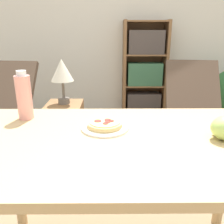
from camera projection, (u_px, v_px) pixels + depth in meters
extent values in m
cube|color=silver|center=(114.00, 23.00, 3.32)|extent=(8.00, 0.05, 2.60)
cube|color=tan|center=(125.00, 142.00, 0.99)|extent=(1.38, 0.79, 0.03)
cylinder|color=tan|center=(16.00, 175.00, 1.42)|extent=(0.06, 0.06, 0.73)
cylinder|color=white|center=(105.00, 127.00, 1.07)|extent=(0.22, 0.22, 0.01)
cylinder|color=#DBB26B|center=(105.00, 124.00, 1.07)|extent=(0.16, 0.16, 0.02)
cylinder|color=#EACC7A|center=(105.00, 122.00, 1.07)|extent=(0.14, 0.14, 0.00)
cylinder|color=#A83328|center=(111.00, 121.00, 1.07)|extent=(0.02, 0.02, 0.00)
cylinder|color=#A83328|center=(108.00, 120.00, 1.08)|extent=(0.03, 0.03, 0.00)
cylinder|color=#A83328|center=(98.00, 121.00, 1.07)|extent=(0.03, 0.03, 0.00)
cylinder|color=#A83328|center=(108.00, 122.00, 1.06)|extent=(0.03, 0.03, 0.00)
cylinder|color=#A83328|center=(106.00, 123.00, 1.04)|extent=(0.02, 0.02, 0.00)
sphere|color=#A8CC66|center=(224.00, 123.00, 0.99)|extent=(0.02, 0.02, 0.02)
sphere|color=#A8CC66|center=(223.00, 127.00, 0.99)|extent=(0.03, 0.03, 0.03)
sphere|color=#A8CC66|center=(222.00, 132.00, 0.97)|extent=(0.03, 0.03, 0.03)
sphere|color=#A8CC66|center=(215.00, 132.00, 1.00)|extent=(0.02, 0.02, 0.02)
cylinder|color=pink|center=(24.00, 98.00, 1.17)|extent=(0.07, 0.07, 0.22)
cylinder|color=white|center=(21.00, 73.00, 1.13)|extent=(0.05, 0.05, 0.02)
cube|color=slate|center=(4.00, 145.00, 2.49)|extent=(0.59, 0.61, 0.10)
cube|color=brown|center=(8.00, 89.00, 2.52)|extent=(0.62, 0.48, 0.55)
cube|color=slate|center=(191.00, 142.00, 2.56)|extent=(0.58, 0.60, 0.10)
cube|color=brown|center=(197.00, 118.00, 2.38)|extent=(0.62, 0.56, 0.14)
cube|color=brown|center=(192.00, 87.00, 2.59)|extent=(0.61, 0.47, 0.55)
cube|color=brown|center=(124.00, 70.00, 3.35)|extent=(0.04, 0.32, 1.33)
cube|color=brown|center=(165.00, 70.00, 3.35)|extent=(0.04, 0.32, 1.33)
cube|color=brown|center=(143.00, 68.00, 3.49)|extent=(0.61, 0.01, 1.33)
cube|color=brown|center=(142.00, 113.00, 3.56)|extent=(0.54, 0.30, 0.02)
cube|color=#4C423D|center=(143.00, 103.00, 3.48)|extent=(0.47, 0.22, 0.31)
cube|color=brown|center=(144.00, 85.00, 3.42)|extent=(0.54, 0.30, 0.02)
cube|color=#3D704C|center=(144.00, 74.00, 3.34)|extent=(0.47, 0.22, 0.31)
cube|color=brown|center=(145.00, 54.00, 3.28)|extent=(0.54, 0.30, 0.02)
cube|color=#4C423D|center=(146.00, 42.00, 3.20)|extent=(0.47, 0.22, 0.31)
cube|color=brown|center=(147.00, 21.00, 3.14)|extent=(0.54, 0.30, 0.02)
cube|color=brown|center=(66.00, 128.00, 2.37)|extent=(0.34, 0.34, 0.53)
cylinder|color=#665B51|center=(64.00, 101.00, 2.27)|extent=(0.11, 0.11, 0.05)
cylinder|color=#665B51|center=(63.00, 90.00, 2.24)|extent=(0.02, 0.02, 0.17)
cone|color=beige|center=(62.00, 70.00, 2.18)|extent=(0.21, 0.21, 0.20)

